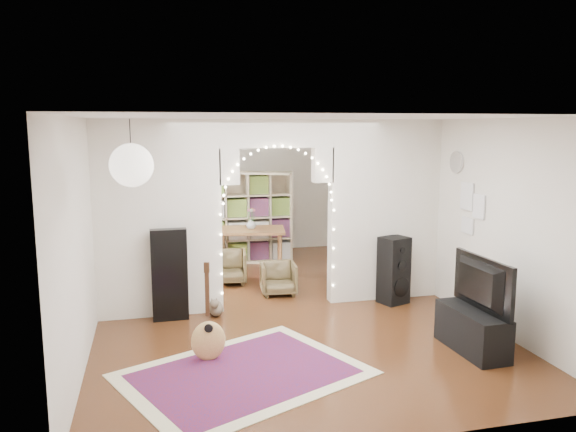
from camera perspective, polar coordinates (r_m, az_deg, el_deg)
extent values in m
plane|color=black|center=(8.35, -1.13, -9.04)|extent=(7.50, 7.50, 0.00)
cube|color=white|center=(7.93, -1.19, 9.83)|extent=(5.00, 7.50, 0.02)
cube|color=silver|center=(11.69, -5.20, 2.95)|extent=(5.00, 0.02, 2.70)
cube|color=silver|center=(4.53, 9.38, -7.10)|extent=(5.00, 0.02, 2.70)
cube|color=silver|center=(7.88, -19.20, -0.54)|extent=(0.02, 7.50, 2.70)
cube|color=silver|center=(8.91, 14.73, 0.74)|extent=(0.02, 7.50, 2.70)
cube|color=silver|center=(7.84, -13.01, -0.31)|extent=(1.70, 0.20, 2.70)
cube|color=silver|center=(8.54, 9.71, 0.56)|extent=(1.70, 0.20, 2.70)
cube|color=silver|center=(7.93, -1.19, 8.38)|extent=(1.60, 0.20, 0.40)
cube|color=white|center=(9.63, -18.11, 2.10)|extent=(0.04, 1.20, 1.40)
cylinder|color=white|center=(8.30, 16.79, 5.27)|extent=(0.03, 0.31, 0.31)
sphere|color=white|center=(5.35, -15.61, 4.99)|extent=(0.40, 0.40, 0.40)
cube|color=maroon|center=(6.19, -4.52, -15.69)|extent=(2.92, 2.62, 0.02)
cube|color=black|center=(7.75, -11.94, -5.86)|extent=(0.48, 0.16, 1.25)
ellipsoid|color=#B58D48|center=(6.42, -8.13, -11.03)|extent=(0.41, 0.26, 0.46)
cube|color=black|center=(6.30, -8.21, -7.74)|extent=(0.05, 0.04, 0.53)
cube|color=black|center=(6.22, -8.27, -5.20)|extent=(0.06, 0.05, 0.12)
ellipsoid|color=brown|center=(7.94, -7.32, -9.29)|extent=(0.27, 0.34, 0.21)
sphere|color=brown|center=(7.79, -7.50, -8.83)|extent=(0.15, 0.15, 0.12)
cone|color=brown|center=(7.77, -7.74, -8.41)|extent=(0.04, 0.04, 0.04)
cone|color=brown|center=(7.77, -7.28, -8.39)|extent=(0.04, 0.04, 0.04)
cylinder|color=brown|center=(8.11, -7.11, -9.41)|extent=(0.09, 0.20, 0.07)
cube|color=black|center=(8.47, 10.69, -5.43)|extent=(0.48, 0.44, 0.99)
cylinder|color=black|center=(8.41, 11.46, -7.11)|extent=(0.28, 0.12, 0.29)
cylinder|color=black|center=(8.33, 11.53, -4.93)|extent=(0.15, 0.07, 0.15)
cylinder|color=black|center=(8.28, 11.58, -3.44)|extent=(0.09, 0.05, 0.09)
cube|color=black|center=(7.00, 18.20, -10.99)|extent=(0.44, 1.01, 0.50)
imported|color=black|center=(6.84, 18.44, -6.57)|extent=(0.18, 1.08, 0.62)
cube|color=#C5AD8F|center=(10.83, -4.18, -0.08)|extent=(1.74, 1.04, 1.74)
cube|color=brown|center=(10.21, -3.77, -1.45)|extent=(1.32, 0.99, 0.05)
cylinder|color=brown|center=(9.99, -6.73, -3.95)|extent=(0.05, 0.05, 0.70)
cylinder|color=brown|center=(9.99, -0.75, -3.88)|extent=(0.05, 0.05, 0.70)
cylinder|color=brown|center=(10.61, -6.57, -3.17)|extent=(0.05, 0.05, 0.70)
cylinder|color=brown|center=(10.61, -0.94, -3.10)|extent=(0.05, 0.05, 0.70)
imported|color=white|center=(10.19, -3.77, -0.79)|extent=(0.21, 0.21, 0.19)
imported|color=brown|center=(9.46, -6.05, -5.17)|extent=(0.65, 0.67, 0.55)
imported|color=brown|center=(8.81, -0.99, -6.35)|extent=(0.58, 0.60, 0.50)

